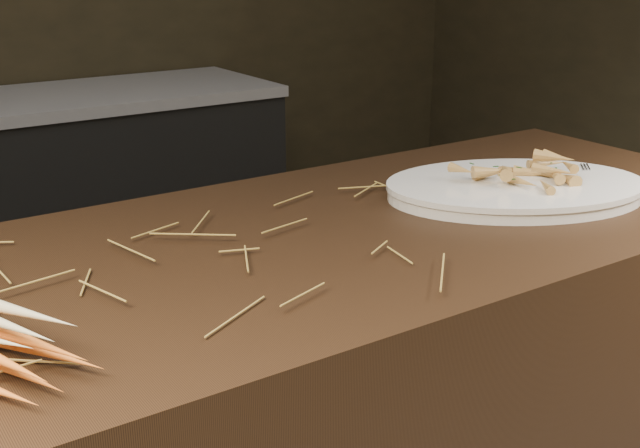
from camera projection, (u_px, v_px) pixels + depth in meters
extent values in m
cube|color=black|center=(36.00, 217.00, 2.95)|extent=(1.80, 0.60, 0.80)
cube|color=#99999E|center=(22.00, 103.00, 2.81)|extent=(1.82, 0.62, 0.04)
cone|color=orange|center=(19.00, 344.00, 0.91)|extent=(0.15, 0.24, 0.03)
cone|color=orange|center=(6.00, 333.00, 0.88)|extent=(0.14, 0.24, 0.03)
cone|color=beige|center=(6.00, 308.00, 0.90)|extent=(0.12, 0.22, 0.04)
cube|color=silver|center=(608.00, 182.00, 1.49)|extent=(0.14, 0.14, 0.00)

